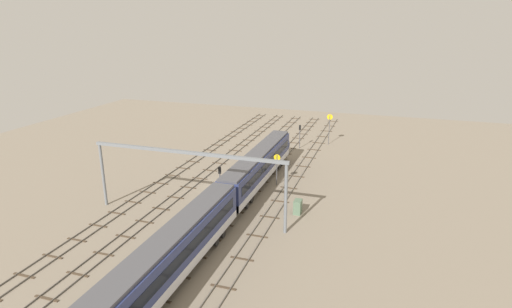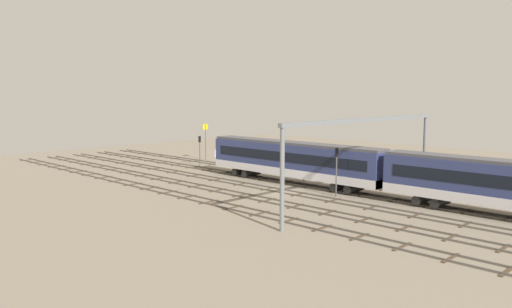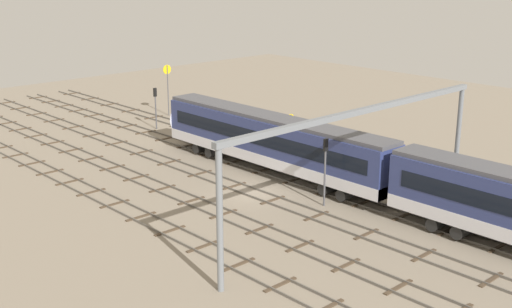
% 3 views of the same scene
% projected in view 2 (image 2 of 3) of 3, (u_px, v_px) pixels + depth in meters
% --- Properties ---
extents(ground_plane, '(111.73, 111.73, 0.00)m').
position_uv_depth(ground_plane, '(283.00, 192.00, 53.88)').
color(ground_plane, gray).
extents(track_near_foreground, '(95.73, 2.40, 0.16)m').
position_uv_depth(track_near_foreground, '(333.00, 181.00, 60.25)').
color(track_near_foreground, '#59544C').
rests_on(track_near_foreground, ground).
extents(track_with_train, '(95.73, 2.40, 0.16)m').
position_uv_depth(track_with_train, '(309.00, 186.00, 57.06)').
color(track_with_train, '#59544C').
rests_on(track_with_train, ground).
extents(track_middle, '(95.73, 2.40, 0.16)m').
position_uv_depth(track_middle, '(283.00, 191.00, 53.87)').
color(track_middle, '#59544C').
rests_on(track_middle, ground).
extents(track_second_far, '(95.73, 2.40, 0.16)m').
position_uv_depth(track_second_far, '(254.00, 197.00, 50.68)').
color(track_second_far, '#59544C').
rests_on(track_second_far, ground).
extents(track_far_background, '(95.73, 2.40, 0.16)m').
position_uv_depth(track_far_background, '(221.00, 204.00, 47.49)').
color(track_far_background, '#59544C').
rests_on(track_far_background, ground).
extents(train, '(50.40, 3.24, 4.80)m').
position_uv_depth(train, '(382.00, 172.00, 50.34)').
color(train, navy).
rests_on(train, ground).
extents(overhead_gantry, '(0.40, 24.05, 8.33)m').
position_uv_depth(overhead_gantry, '(367.00, 137.00, 45.96)').
color(overhead_gantry, slate).
rests_on(overhead_gantry, ground).
extents(speed_sign_near_foreground, '(0.14, 0.93, 4.62)m').
position_uv_depth(speed_sign_near_foreground, '(304.00, 156.00, 60.56)').
color(speed_sign_near_foreground, '#4C4C51').
rests_on(speed_sign_near_foreground, ground).
extents(speed_sign_mid_trackside, '(0.14, 1.05, 5.84)m').
position_uv_depth(speed_sign_mid_trackside, '(205.00, 136.00, 79.30)').
color(speed_sign_mid_trackside, '#4C4C51').
rests_on(speed_sign_mid_trackside, ground).
extents(signal_light_trackside_approach, '(0.31, 0.32, 4.40)m').
position_uv_depth(signal_light_trackside_approach, '(200.00, 146.00, 73.08)').
color(signal_light_trackside_approach, '#4C4C51').
rests_on(signal_light_trackside_approach, ground).
extents(signal_light_trackside_departure, '(0.31, 0.32, 5.05)m').
position_uv_depth(signal_light_trackside_departure, '(336.00, 165.00, 51.08)').
color(signal_light_trackside_departure, '#4C4C51').
rests_on(signal_light_trackside_departure, ground).
extents(relay_cabinet, '(1.29, 0.88, 1.74)m').
position_uv_depth(relay_cabinet, '(383.00, 176.00, 58.71)').
color(relay_cabinet, '#597259').
rests_on(relay_cabinet, ground).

